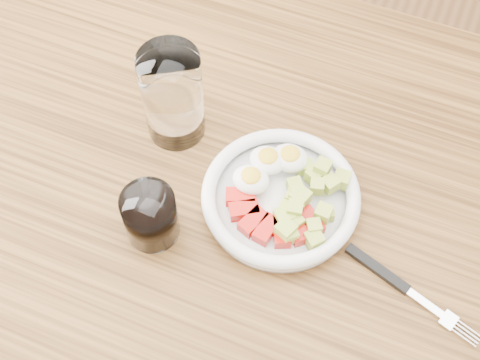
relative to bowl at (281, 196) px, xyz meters
name	(u,v)px	position (x,y,z in m)	size (l,w,h in m)	color
ground	(242,350)	(-0.05, -0.01, -0.79)	(4.00, 4.00, 0.00)	brown
dining_table	(243,229)	(-0.05, -0.01, -0.12)	(1.50, 0.90, 0.77)	brown
bowl	(281,196)	(0.00, 0.00, 0.00)	(0.23, 0.23, 0.05)	white
fork	(395,281)	(0.19, -0.06, -0.02)	(0.20, 0.08, 0.01)	black
water_glass	(173,96)	(-0.20, 0.06, 0.06)	(0.09, 0.09, 0.16)	white
coffee_glass	(150,216)	(-0.15, -0.11, 0.02)	(0.08, 0.08, 0.09)	white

